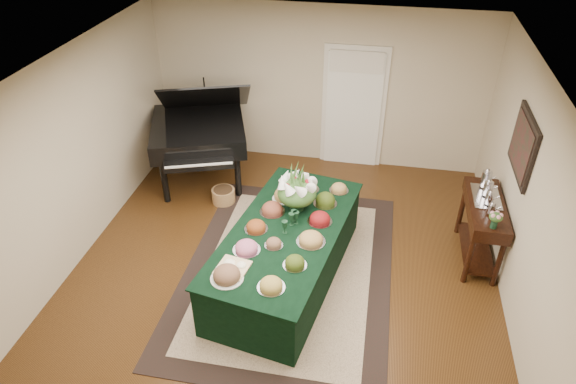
% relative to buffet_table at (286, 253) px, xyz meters
% --- Properties ---
extents(ground, '(6.00, 6.00, 0.00)m').
position_rel_buffet_table_xyz_m(ground, '(-0.05, 0.10, -0.39)').
color(ground, black).
rests_on(ground, ground).
extents(area_rug, '(2.67, 3.74, 0.01)m').
position_rel_buffet_table_xyz_m(area_rug, '(0.01, 0.10, -0.38)').
color(area_rug, black).
rests_on(area_rug, ground).
extents(kitchen_doorway, '(1.05, 0.07, 2.10)m').
position_rel_buffet_table_xyz_m(kitchen_doorway, '(0.55, 3.07, 0.64)').
color(kitchen_doorway, silver).
rests_on(kitchen_doorway, ground).
extents(buffet_table, '(1.71, 2.86, 0.77)m').
position_rel_buffet_table_xyz_m(buffet_table, '(0.00, 0.00, 0.00)').
color(buffet_table, black).
rests_on(buffet_table, ground).
extents(food_platters, '(1.32, 2.30, 0.13)m').
position_rel_buffet_table_xyz_m(food_platters, '(-0.01, 0.02, 0.43)').
color(food_platters, silver).
rests_on(food_platters, buffet_table).
extents(cutting_board, '(0.40, 0.40, 0.10)m').
position_rel_buffet_table_xyz_m(cutting_board, '(-0.45, -0.78, 0.42)').
color(cutting_board, tan).
rests_on(cutting_board, buffet_table).
extents(green_goblets, '(0.18, 0.31, 0.18)m').
position_rel_buffet_table_xyz_m(green_goblets, '(0.05, 0.09, 0.47)').
color(green_goblets, black).
rests_on(green_goblets, buffet_table).
extents(floral_centerpiece, '(0.52, 0.52, 0.52)m').
position_rel_buffet_table_xyz_m(floral_centerpiece, '(0.05, 0.47, 0.69)').
color(floral_centerpiece, black).
rests_on(floral_centerpiece, buffet_table).
extents(grand_piano, '(1.86, 2.06, 1.77)m').
position_rel_buffet_table_xyz_m(grand_piano, '(-1.82, 2.08, 0.50)').
color(grand_piano, black).
rests_on(grand_piano, ground).
extents(wicker_basket, '(0.36, 0.36, 0.23)m').
position_rel_buffet_table_xyz_m(wicker_basket, '(-1.29, 1.47, -0.27)').
color(wicker_basket, olive).
rests_on(wicker_basket, ground).
extents(mahogany_sideboard, '(0.45, 1.23, 0.89)m').
position_rel_buffet_table_xyz_m(mahogany_sideboard, '(2.44, 0.85, 0.30)').
color(mahogany_sideboard, black).
rests_on(mahogany_sideboard, ground).
extents(tea_service, '(0.34, 0.74, 0.30)m').
position_rel_buffet_table_xyz_m(tea_service, '(2.44, 0.96, 0.62)').
color(tea_service, silver).
rests_on(tea_service, mahogany_sideboard).
extents(pink_bouquet, '(0.18, 0.18, 0.23)m').
position_rel_buffet_table_xyz_m(pink_bouquet, '(2.44, 0.34, 0.66)').
color(pink_bouquet, black).
rests_on(pink_bouquet, mahogany_sideboard).
extents(wall_painting, '(0.05, 0.95, 0.75)m').
position_rel_buffet_table_xyz_m(wall_painting, '(2.66, 0.85, 1.36)').
color(wall_painting, black).
rests_on(wall_painting, ground).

